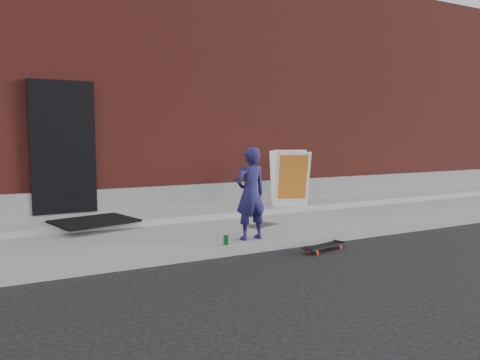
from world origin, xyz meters
TOP-DOWN VIEW (x-y plane):
  - ground at (0.00, 0.00)m, footprint 80.00×80.00m
  - sidewalk at (0.00, 1.50)m, footprint 20.00×3.00m
  - apron at (0.00, 2.40)m, footprint 20.00×1.20m
  - building at (-0.00, 6.99)m, footprint 20.00×8.10m
  - child at (-0.49, 0.20)m, footprint 0.49×0.34m
  - skateboard at (0.39, -0.35)m, footprint 0.75×0.34m
  - pizza_sign at (1.35, 1.98)m, footprint 0.87×0.94m
  - soda_can at (-0.95, 0.05)m, footprint 0.09×0.09m
  - doormat at (-2.30, 2.00)m, footprint 1.36×1.20m
  - utility_plate at (0.15, 0.95)m, footprint 0.60×0.49m

SIDE VIEW (x-z plane):
  - ground at x=0.00m, z-range 0.00..0.00m
  - skateboard at x=0.39m, z-range 0.03..0.11m
  - sidewalk at x=0.00m, z-range 0.00..0.15m
  - utility_plate at x=0.15m, z-range 0.15..0.17m
  - apron at x=0.00m, z-range 0.15..0.25m
  - soda_can at x=-0.95m, z-range 0.15..0.28m
  - doormat at x=-2.30m, z-range 0.25..0.28m
  - pizza_sign at x=1.35m, z-range 0.25..1.33m
  - child at x=-0.49m, z-range 0.15..1.44m
  - building at x=0.00m, z-range 0.00..5.00m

